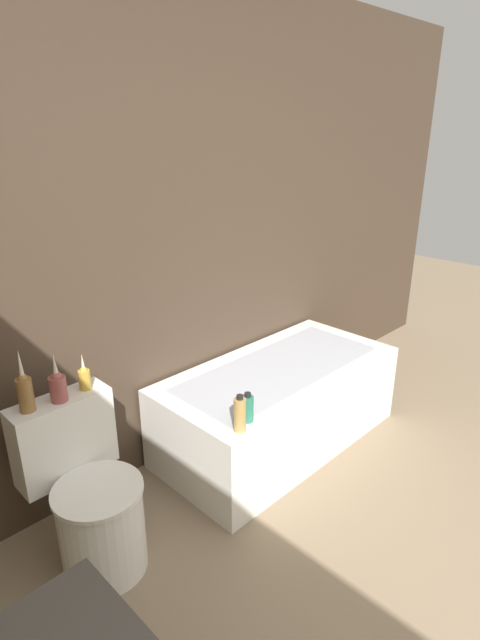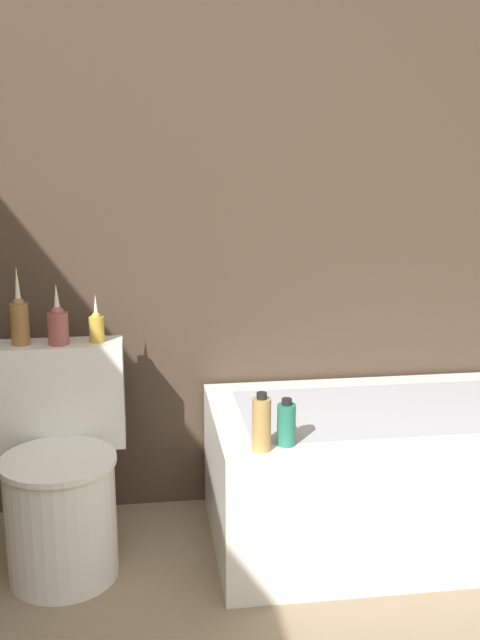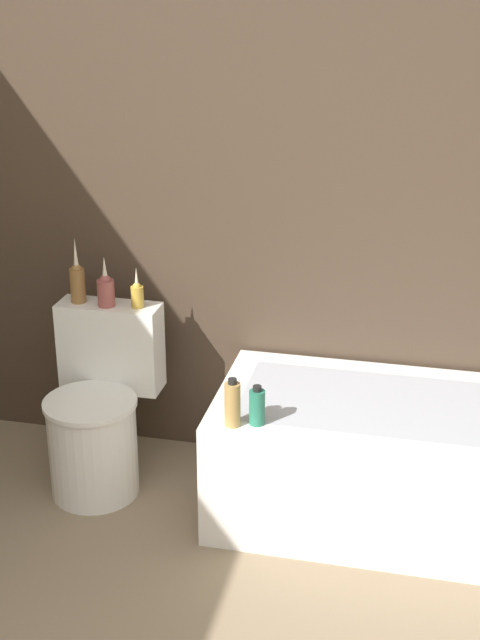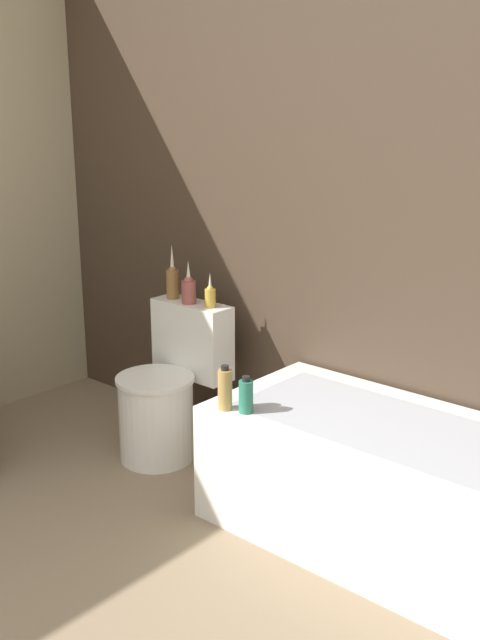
# 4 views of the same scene
# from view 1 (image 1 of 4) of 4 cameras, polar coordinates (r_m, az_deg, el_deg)

# --- Properties ---
(wall_back_tiled) EXTENTS (6.40, 0.06, 2.60)m
(wall_back_tiled) POSITION_cam_1_polar(r_m,az_deg,el_deg) (2.53, -14.34, 8.17)
(wall_back_tiled) COLOR #423326
(wall_back_tiled) RESTS_ON ground_plane
(bathtub) EXTENTS (1.51, 0.73, 0.51)m
(bathtub) POSITION_cam_1_polar(r_m,az_deg,el_deg) (3.11, 4.43, -9.52)
(bathtub) COLOR white
(bathtub) RESTS_ON ground
(toilet) EXTENTS (0.44, 0.53, 0.75)m
(toilet) POSITION_cam_1_polar(r_m,az_deg,el_deg) (2.41, -16.76, -19.00)
(toilet) COLOR white
(toilet) RESTS_ON ground
(vase_gold) EXTENTS (0.06, 0.06, 0.28)m
(vase_gold) POSITION_cam_1_polar(r_m,az_deg,el_deg) (2.22, -23.38, -7.43)
(vase_gold) COLOR olive
(vase_gold) RESTS_ON toilet
(vase_silver) EXTENTS (0.07, 0.07, 0.22)m
(vase_silver) POSITION_cam_1_polar(r_m,az_deg,el_deg) (2.26, -20.11, -7.03)
(vase_silver) COLOR #994C47
(vase_silver) RESTS_ON toilet
(vase_bronze) EXTENTS (0.05, 0.05, 0.17)m
(vase_bronze) POSITION_cam_1_polar(r_m,az_deg,el_deg) (2.33, -17.36, -6.25)
(vase_bronze) COLOR gold
(vase_bronze) RESTS_ON toilet
(shampoo_bottle_tall) EXTENTS (0.06, 0.06, 0.19)m
(shampoo_bottle_tall) POSITION_cam_1_polar(r_m,az_deg,el_deg) (2.36, -0.02, -10.73)
(shampoo_bottle_tall) COLOR tan
(shampoo_bottle_tall) RESTS_ON bathtub
(shampoo_bottle_short) EXTENTS (0.06, 0.06, 0.15)m
(shampoo_bottle_short) POSITION_cam_1_polar(r_m,az_deg,el_deg) (2.44, 0.87, -10.05)
(shampoo_bottle_short) COLOR #267259
(shampoo_bottle_short) RESTS_ON bathtub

